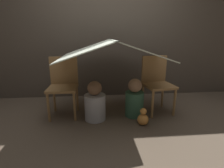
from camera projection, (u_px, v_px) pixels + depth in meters
name	position (u px, v px, depth m)	size (l,w,h in m)	color
ground_plane	(113.00, 120.00, 2.48)	(8.80, 8.80, 0.00)	brown
wall_back	(107.00, 30.00, 3.21)	(7.00, 0.05, 2.50)	#4C4238
chair_left	(63.00, 84.00, 2.56)	(0.41, 0.41, 0.86)	olive
chair_right	(157.00, 81.00, 2.69)	(0.46, 0.46, 0.86)	olive
sheet_canopy	(112.00, 49.00, 2.42)	(1.43, 1.19, 0.25)	silver
person_front	(95.00, 104.00, 2.45)	(0.30, 0.30, 0.56)	#B2B2B7
person_second	(134.00, 100.00, 2.56)	(0.27, 0.27, 0.57)	#38664C
plush_toy	(143.00, 118.00, 2.33)	(0.15, 0.15, 0.24)	#D88C3F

